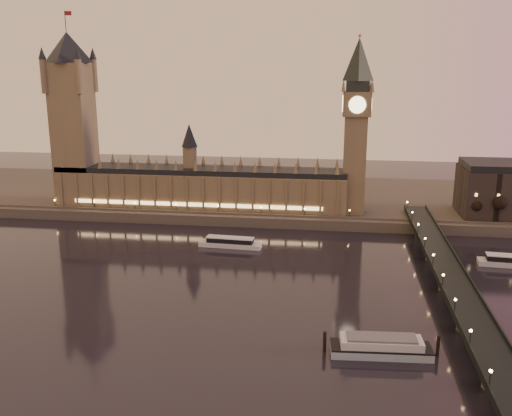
{
  "coord_description": "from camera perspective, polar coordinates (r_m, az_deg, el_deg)",
  "views": [
    {
      "loc": [
        42.09,
        -217.27,
        94.94
      ],
      "look_at": [
        7.07,
        35.0,
        29.12
      ],
      "focal_mm": 40.0,
      "sensor_mm": 36.0,
      "label": 1
    }
  ],
  "objects": [
    {
      "name": "westminster_bridge",
      "position": [
        240.11,
        19.4,
        -8.25
      ],
      "size": [
        13.2,
        260.0,
        15.3
      ],
      "color": "black",
      "rests_on": "ground"
    },
    {
      "name": "cruise_boat_a",
      "position": [
        300.56,
        -2.6,
        -3.47
      ],
      "size": [
        33.39,
        9.33,
        5.28
      ],
      "rotation": [
        0.0,
        0.0,
        -0.07
      ],
      "color": "silver",
      "rests_on": "ground"
    },
    {
      "name": "victoria_tower",
      "position": [
        376.23,
        -17.89,
        9.36
      ],
      "size": [
        31.68,
        31.68,
        118.0
      ],
      "color": "brown",
      "rests_on": "ground"
    },
    {
      "name": "big_ben",
      "position": [
        339.88,
        10.0,
        9.04
      ],
      "size": [
        17.68,
        17.68,
        104.0
      ],
      "color": "brown",
      "rests_on": "ground"
    },
    {
      "name": "cruise_boat_b",
      "position": [
        298.54,
        24.11,
        -4.88
      ],
      "size": [
        29.98,
        9.67,
        5.45
      ],
      "rotation": [
        0.0,
        0.0,
        -0.08
      ],
      "color": "silver",
      "rests_on": "ground"
    },
    {
      "name": "moored_barge",
      "position": [
        199.17,
        12.4,
        -13.38
      ],
      "size": [
        38.45,
        11.4,
        7.06
      ],
      "rotation": [
        0.0,
        0.0,
        0.06
      ],
      "color": "#97B3C1",
      "rests_on": "ground"
    },
    {
      "name": "far_embankment",
      "position": [
        393.36,
        5.92,
        0.89
      ],
      "size": [
        560.0,
        130.0,
        6.0
      ],
      "primitive_type": "cube",
      "color": "#423D35",
      "rests_on": "ground"
    },
    {
      "name": "bare_tree_1",
      "position": [
        348.42,
        23.22,
        0.21
      ],
      "size": [
        6.63,
        6.63,
        13.47
      ],
      "color": "black",
      "rests_on": "ground"
    },
    {
      "name": "bare_tree_0",
      "position": [
        344.82,
        20.91,
        0.3
      ],
      "size": [
        6.63,
        6.63,
        13.47
      ],
      "color": "black",
      "rests_on": "ground"
    },
    {
      "name": "ground",
      "position": [
        240.81,
        -2.85,
        -8.75
      ],
      "size": [
        700.0,
        700.0,
        0.0
      ],
      "primitive_type": "plane",
      "color": "black",
      "rests_on": "ground"
    },
    {
      "name": "palace_of_westminster",
      "position": [
        355.73,
        -5.64,
        2.54
      ],
      "size": [
        180.0,
        26.62,
        52.0
      ],
      "color": "brown",
      "rests_on": "ground"
    }
  ]
}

